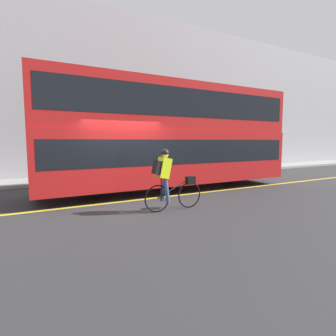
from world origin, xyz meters
The scene contains 7 objects.
ground_plane centered at (0.00, 0.00, 0.00)m, with size 80.00×80.00×0.00m, color #2D2D30.
road_center_line centered at (0.00, 0.22, 0.00)m, with size 50.00×0.14×0.01m, color yellow.
sidewalk_curb centered at (0.00, 5.37, 0.07)m, with size 60.00×2.08×0.14m.
building_facade centered at (0.00, 6.56, 4.42)m, with size 60.00×0.30×8.84m.
bus centered at (2.25, 1.39, 2.21)m, with size 9.77×2.46×3.98m.
cyclist_on_bike centered at (0.68, -1.38, 0.90)m, with size 1.74×0.32×1.68m.
street_sign_post centered at (1.23, 5.26, 1.54)m, with size 0.36×0.09×2.52m.
Camera 1 is at (-2.62, -7.50, 1.88)m, focal length 28.00 mm.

